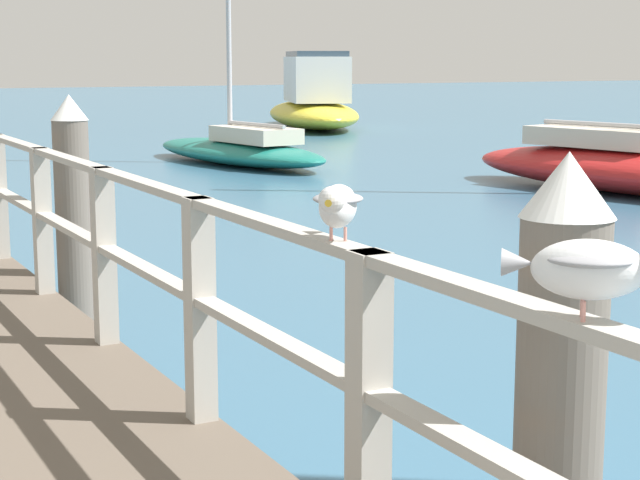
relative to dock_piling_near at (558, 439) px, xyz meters
The scene contains 7 objects.
dock_piling_near is the anchor object (origin of this frame).
dock_piling_far 5.81m from the dock_piling_near, 90.00° to the left, with size 0.29×0.29×1.82m.
seagull_foreground 0.94m from the dock_piling_near, 125.20° to the right, with size 0.40×0.34×0.21m.
seagull_background 1.08m from the dock_piling_near, 117.47° to the left, with size 0.31×0.41×0.21m.
boat_0 18.33m from the dock_piling_near, 69.72° to the left, with size 2.46×5.80×6.41m.
boat_1 29.32m from the dock_piling_near, 64.12° to the left, with size 4.75×7.73×2.32m.
boat_2 14.16m from the dock_piling_near, 44.78° to the left, with size 3.32×6.68×8.29m.
Camera 1 is at (-0.30, 0.95, 2.10)m, focal length 59.59 mm.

